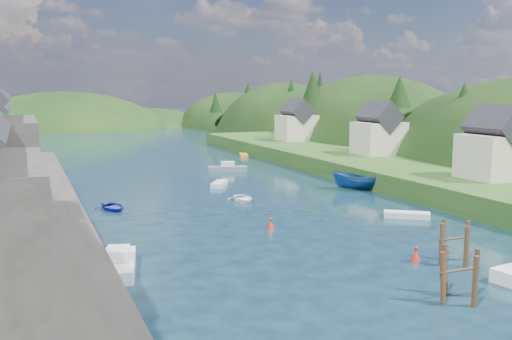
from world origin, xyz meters
name	(u,v)px	position (x,y,z in m)	size (l,w,h in m)	color
ground	(197,178)	(0.00, 50.00, 0.00)	(600.00, 600.00, 0.00)	black
hillside_right	(367,183)	(45.00, 75.00, -7.41)	(36.00, 245.56, 48.00)	black
far_hills	(99,158)	(1.22, 174.01, -10.80)	(103.00, 68.00, 44.00)	black
hill_trees	(177,98)	(1.22, 65.21, 11.08)	(91.70, 148.99, 12.28)	black
quay_left	(10,238)	(-24.00, 20.00, 1.00)	(12.00, 110.00, 2.00)	#2D2B28
terrace_right	(386,169)	(25.00, 40.00, 1.20)	(16.00, 120.00, 2.40)	#234719
right_bank_cottages	(372,132)	(28.00, 48.33, 5.84)	(9.00, 59.24, 8.41)	beige
piling_cluster_near	(460,279)	(0.89, -1.73, 1.26)	(2.96, 2.79, 3.67)	#382314
piling_cluster_far	(454,246)	(5.78, 4.29, 1.22)	(2.83, 2.68, 3.58)	#382314
channel_buoy_near	(416,254)	(3.50, 5.68, 0.48)	(0.70, 0.70, 1.10)	red
channel_buoy_far	(271,225)	(-2.58, 18.26, 0.48)	(0.70, 0.70, 1.10)	red
moored_boats	(317,223)	(1.03, 16.31, 0.71)	(37.56, 91.13, 2.46)	silver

